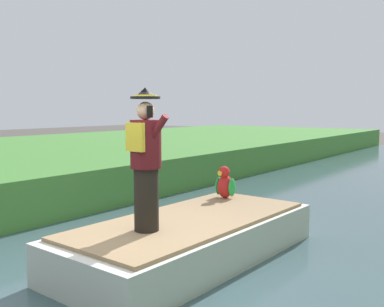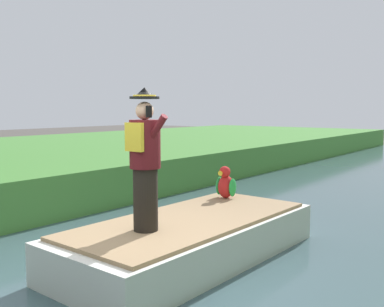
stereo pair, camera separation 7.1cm
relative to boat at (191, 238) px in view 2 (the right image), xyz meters
The scene contains 5 objects.
ground_plane 1.25m from the boat, 90.00° to the right, with size 80.00×80.00×0.00m, color #4C4742.
canal_water 1.23m from the boat, 90.00° to the right, with size 6.58×48.00×0.10m, color #3D565B.
boat is the anchor object (origin of this frame).
person_pirate 1.53m from the boat, 93.00° to the right, with size 0.61×0.42×1.85m.
parrot_plush 1.65m from the boat, 104.66° to the left, with size 0.36×0.35×0.57m.
Camera 2 is at (3.91, -3.82, 2.30)m, focal length 41.62 mm.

